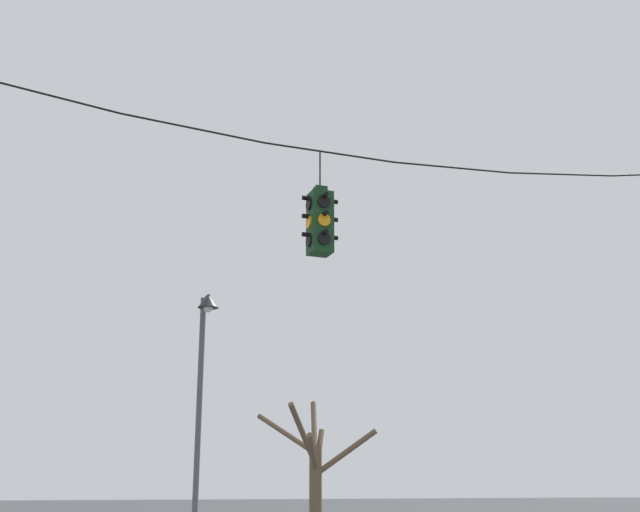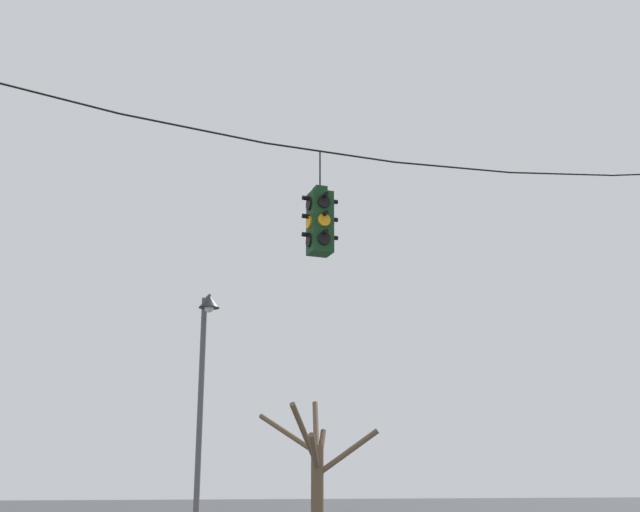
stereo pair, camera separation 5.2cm
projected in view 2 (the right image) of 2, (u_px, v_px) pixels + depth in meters
The scene contains 4 objects.
span_wire at pixel (332, 138), 12.85m from camera, with size 15.48×0.03×0.78m.
traffic_light_near_right_pole at pixel (320, 222), 12.38m from camera, with size 0.58×0.58×1.69m.
street_lamp at pixel (204, 372), 16.54m from camera, with size 0.44×0.76×5.43m.
bare_tree at pixel (316, 470), 21.13m from camera, with size 2.72×2.90×3.88m.
Camera 2 is at (-4.22, -11.27, 1.52)m, focal length 45.00 mm.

